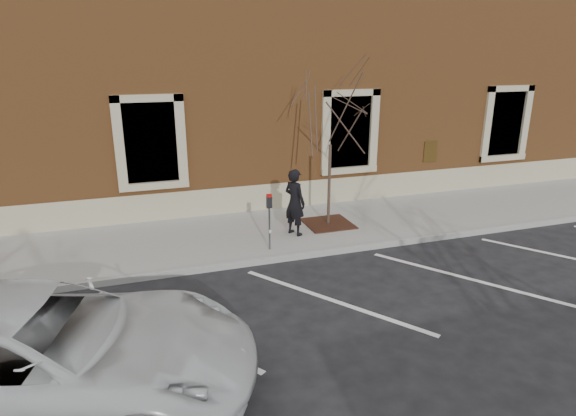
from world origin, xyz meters
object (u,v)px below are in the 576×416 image
object	(u,v)px
man	(295,202)
sapling	(331,122)
parking_meter	(269,211)
white_truck	(32,355)

from	to	relation	value
man	sapling	xyz separation A→B (m)	(1.15, 0.44, 1.98)
sapling	parking_meter	bearing A→B (deg)	-149.23
parking_meter	sapling	world-z (taller)	sapling
parking_meter	white_truck	size ratio (longest dim) A/B	0.23
sapling	man	bearing A→B (deg)	-159.19
man	sapling	size ratio (longest dim) A/B	0.43
white_truck	man	bearing A→B (deg)	-32.96
man	parking_meter	bearing A→B (deg)	102.21
white_truck	sapling	bearing A→B (deg)	-35.94
man	parking_meter	xyz separation A→B (m)	(-0.93, -0.80, 0.09)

